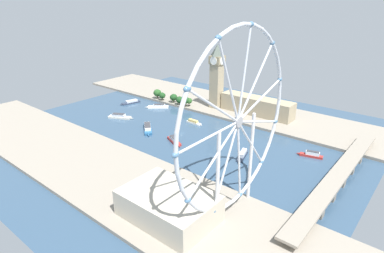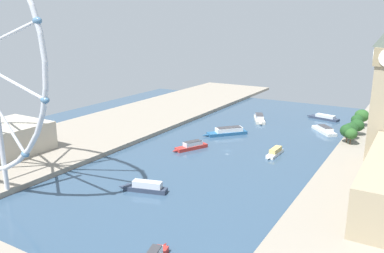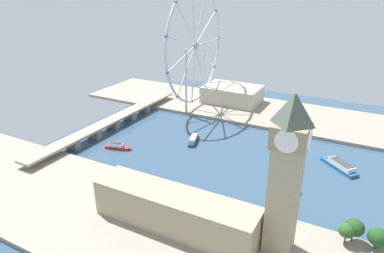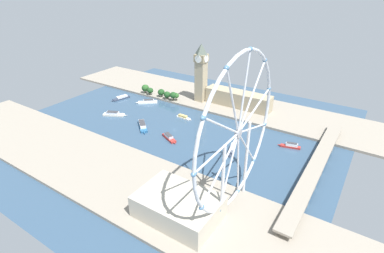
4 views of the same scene
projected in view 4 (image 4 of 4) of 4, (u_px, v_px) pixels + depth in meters
ground_plane at (174, 129)px, 370.83m from camera, size 388.72×388.72×0.00m
riverbank_left at (217, 100)px, 451.61m from camera, size 90.00×520.00×3.00m
riverbank_right at (107, 172)px, 288.69m from camera, size 90.00×520.00×3.00m
clock_tower at (201, 72)px, 427.27m from camera, size 16.96×16.96×83.62m
parliament_block at (238, 99)px, 423.00m from camera, size 22.00×94.97×21.63m
tree_row_embankment at (160, 92)px, 455.72m from camera, size 13.14×68.95×13.74m
ferris_wheel at (238, 134)px, 215.26m from camera, size 121.53×3.20×126.90m
riverside_hall at (178, 206)px, 230.37m from camera, size 43.03×62.90×18.45m
river_bridge at (316, 167)px, 286.08m from camera, size 200.72×14.21×9.32m
tour_boat_0 at (114, 114)px, 405.37m from camera, size 19.76×32.45×5.70m
tour_boat_1 at (232, 149)px, 323.60m from camera, size 26.98×11.53×5.80m
tour_boat_2 at (183, 117)px, 396.99m from camera, size 5.68×23.44×4.79m
tour_boat_3 at (169, 137)px, 347.66m from camera, size 15.94×27.13×5.60m
tour_boat_4 at (121, 98)px, 459.37m from camera, size 31.74×13.89×4.49m
tour_boat_5 at (148, 102)px, 444.75m from camera, size 25.11×28.41×5.33m
tour_boat_6 at (142, 125)px, 374.15m from camera, size 28.40×31.49×6.05m
tour_boat_7 at (290, 146)px, 330.44m from camera, size 9.86×24.84×6.09m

